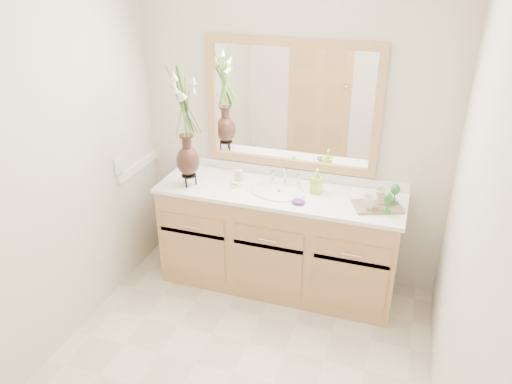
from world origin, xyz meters
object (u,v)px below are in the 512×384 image
(soap_bottle, at_px, (317,182))
(tray, at_px, (377,206))
(flower_vase, at_px, (185,113))
(tumbler, at_px, (239,175))

(soap_bottle, relative_size, tray, 0.51)
(flower_vase, xyz_separation_m, soap_bottle, (0.94, 0.19, -0.48))
(soap_bottle, bearing_deg, flower_vase, -168.18)
(tray, bearing_deg, flower_vase, 162.22)
(flower_vase, xyz_separation_m, tumbler, (0.33, 0.20, -0.52))
(tumbler, distance_m, tray, 1.08)
(tumbler, xyz_separation_m, tray, (1.07, -0.12, -0.03))
(flower_vase, bearing_deg, soap_bottle, 11.17)
(tumbler, bearing_deg, tray, -6.41)
(flower_vase, bearing_deg, tray, 3.39)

